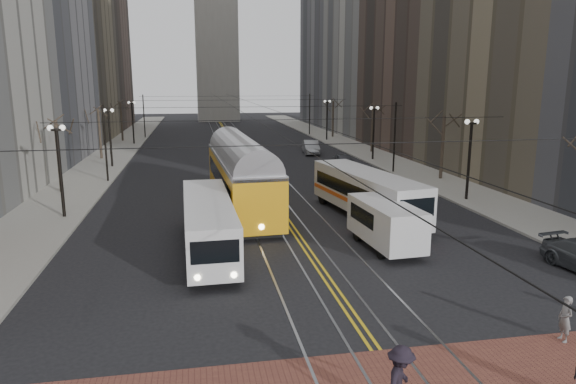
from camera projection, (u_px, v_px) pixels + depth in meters
name	position (u px, v px, depth m)	size (l,w,h in m)	color
ground	(366.00, 336.00, 17.35)	(260.00, 260.00, 0.00)	black
sidewalk_left	(110.00, 157.00, 57.99)	(5.00, 140.00, 0.15)	gray
sidewalk_right	(363.00, 151.00, 63.26)	(5.00, 140.00, 0.15)	gray
streetcar_rails	(242.00, 155.00, 60.64)	(4.80, 130.00, 0.02)	gray
centre_lines	(242.00, 155.00, 60.64)	(0.42, 130.00, 0.01)	gold
building_left_far	(76.00, 16.00, 91.41)	(16.00, 20.00, 40.00)	brown
building_right_mid	(447.00, 10.00, 62.52)	(16.00, 20.00, 34.00)	brown
building_right_far	(351.00, 22.00, 100.37)	(16.00, 20.00, 40.00)	slate
lamp_posts	(259.00, 148.00, 44.42)	(27.60, 57.20, 5.60)	black
street_trees	(251.00, 140.00, 50.67)	(31.68, 53.28, 5.60)	#382D23
trolley_wires	(251.00, 131.00, 50.07)	(25.96, 120.00, 6.60)	black
transit_bus	(208.00, 226.00, 25.63)	(2.27, 10.89, 2.72)	silver
streetcar	(241.00, 181.00, 34.59)	(2.97, 15.97, 3.76)	orange
rear_bus	(366.00, 195.00, 32.12)	(2.45, 11.26, 2.94)	silver
cargo_van	(385.00, 226.00, 26.28)	(2.09, 5.43, 2.40)	silver
sedan_grey	(344.00, 161.00, 50.51)	(1.83, 4.54, 1.55)	#46484E
sedan_silver	(311.00, 147.00, 61.26)	(1.71, 4.89, 1.61)	#96999D
pedestrian_b	(565.00, 319.00, 16.85)	(0.57, 0.37, 1.56)	slate
pedestrian_d	(400.00, 382.00, 12.97)	(1.25, 0.72, 1.94)	black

